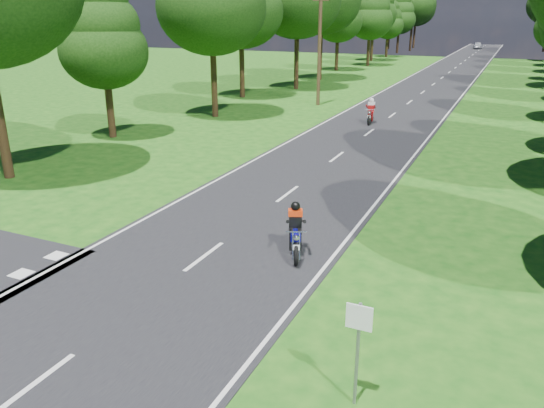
% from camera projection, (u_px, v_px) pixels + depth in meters
% --- Properties ---
extents(ground, '(160.00, 160.00, 0.00)m').
position_uv_depth(ground, '(162.00, 289.00, 13.15)').
color(ground, '#154F12').
rests_on(ground, ground).
extents(main_road, '(7.00, 140.00, 0.02)m').
position_uv_depth(main_road, '(442.00, 78.00, 55.94)').
color(main_road, black).
rests_on(main_road, ground).
extents(road_markings, '(7.40, 140.00, 0.01)m').
position_uv_depth(road_markings, '(438.00, 79.00, 54.39)').
color(road_markings, silver).
rests_on(road_markings, main_road).
extents(telegraph_pole, '(1.20, 0.26, 8.00)m').
position_uv_depth(telegraph_pole, '(319.00, 48.00, 38.07)').
color(telegraph_pole, '#382616').
rests_on(telegraph_pole, ground).
extents(road_sign, '(0.45, 0.07, 2.00)m').
position_uv_depth(road_sign, '(358.00, 338.00, 8.82)').
color(road_sign, slate).
rests_on(road_sign, ground).
extents(rider_near_blue, '(1.27, 1.88, 1.49)m').
position_uv_depth(rider_near_blue, '(295.00, 229.00, 14.79)').
color(rider_near_blue, '#0D0C86').
rests_on(rider_near_blue, main_road).
extents(rider_far_red, '(0.85, 1.89, 1.52)m').
position_uv_depth(rider_far_red, '(371.00, 111.00, 32.55)').
color(rider_far_red, '#9F0C12').
rests_on(rider_far_red, main_road).
extents(distant_car, '(2.03, 3.98, 1.30)m').
position_uv_depth(distant_car, '(478.00, 45.00, 100.91)').
color(distant_car, '#B7BABE').
rests_on(distant_car, main_road).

